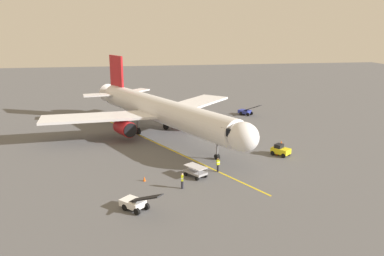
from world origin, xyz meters
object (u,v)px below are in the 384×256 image
Objects in this scene: belt_loader_near_nose at (246,111)px; safety_cone_wing_port at (281,142)px; ground_crew_wing_walker at (218,165)px; baggage_cart_rear_apron at (196,171)px; airplane at (161,111)px; safety_cone_nose_right at (144,179)px; tug_portside at (281,150)px; ground_crew_marshaller at (182,181)px; belt_loader_starboard_side at (135,203)px; safety_cone_nose_left at (277,153)px.

belt_loader_near_nose reaches higher than safety_cone_wing_port.
ground_crew_wing_walker is 0.58× the size of baggage_cart_rear_apron.
safety_cone_nose_right is at bearing 79.29° from airplane.
tug_portside is at bearing -154.80° from ground_crew_wing_walker.
belt_loader_near_nose is 1.53× the size of tug_portside.
belt_loader_starboard_side reaches higher than ground_crew_marshaller.
ground_crew_marshaller is at bearing 39.13° from safety_cone_wing_port.
baggage_cart_rear_apron is (-2.40, 17.73, -3.35)m from airplane.
airplane is 8.98× the size of belt_loader_near_nose.
airplane is 68.24× the size of safety_cone_wing_port.
ground_crew_marshaller is 3.11× the size of safety_cone_wing_port.
safety_cone_wing_port is at bearing -144.54° from baggage_cart_rear_apron.
ground_crew_marshaller is 3.63m from baggage_cart_rear_apron.
baggage_cart_rear_apron is (-6.99, -7.20, -0.06)m from belt_loader_starboard_side.
tug_portside is 23.27m from belt_loader_starboard_side.
belt_loader_near_nose is at bearing -97.30° from safety_cone_nose_left.
tug_portside is 4.97× the size of safety_cone_wing_port.
belt_loader_starboard_side is 7.44× the size of safety_cone_nose_left.
ground_crew_marshaller is (-0.45, 20.79, -3.12)m from airplane.
safety_cone_wing_port is at bearing 88.35° from belt_loader_near_nose.
belt_loader_near_nose is 19.31m from safety_cone_wing_port.
belt_loader_near_nose is at bearing -117.47° from ground_crew_marshaller.
ground_crew_wing_walker is 3.11× the size of safety_cone_nose_left.
tug_portside is at bearing -161.88° from safety_cone_nose_right.
ground_crew_wing_walker reaches higher than safety_cone_nose_left.
safety_cone_nose_left is (-13.92, -8.79, -0.61)m from ground_crew_marshaller.
ground_crew_wing_walker is 30.99m from belt_loader_near_nose.
baggage_cart_rear_apron is at bearing 97.72° from airplane.
ground_crew_marshaller is 6.38m from ground_crew_wing_walker.
safety_cone_nose_right is at bearing 55.17° from belt_loader_near_nose.
belt_loader_starboard_side is at bearing 33.40° from tug_portside.
airplane is at bearing -39.25° from tug_portside.
ground_crew_marshaller is 0.42× the size of belt_loader_starboard_side.
baggage_cart_rear_apron is 5.85m from safety_cone_nose_right.
safety_cone_nose_left is (0.47, -0.12, -0.43)m from tug_portside.
safety_cone_wing_port is (-11.60, -9.20, -0.61)m from ground_crew_wing_walker.
safety_cone_nose_right is at bearing 18.12° from tug_portside.
ground_crew_wing_walker is 0.42× the size of belt_loader_starboard_side.
tug_portside reaches higher than safety_cone_wing_port.
airplane reaches higher than baggage_cart_rear_apron.
ground_crew_marshaller is 0.63× the size of tug_portside.
safety_cone_nose_left is (-9.10, -4.62, -0.61)m from ground_crew_wing_walker.
safety_cone_wing_port is (0.55, 19.30, -0.44)m from belt_loader_near_nose.
belt_loader_near_nose is (-17.44, -11.88, -3.29)m from airplane.
safety_cone_nose_left is at bearing -14.95° from tug_portside.
ground_crew_marshaller is at bearing 40.78° from ground_crew_wing_walker.
airplane is 21.95× the size of ground_crew_marshaller.
tug_portside is at bearing 83.83° from belt_loader_near_nose.
tug_portside is 0.67× the size of belt_loader_starboard_side.
belt_loader_near_nose is at bearing -120.89° from belt_loader_starboard_side.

